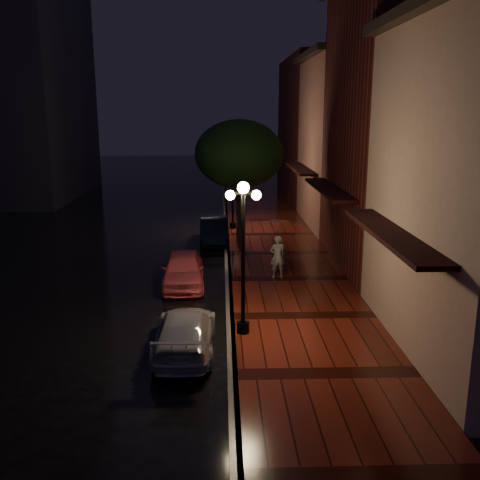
% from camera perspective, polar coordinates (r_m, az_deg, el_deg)
% --- Properties ---
extents(ground, '(120.00, 120.00, 0.00)m').
position_cam_1_polar(ground, '(20.18, -1.23, -4.59)').
color(ground, black).
rests_on(ground, ground).
extents(sidewalk, '(4.50, 60.00, 0.15)m').
position_cam_1_polar(sidewalk, '(20.31, 5.14, -4.30)').
color(sidewalk, '#43140C').
rests_on(sidewalk, ground).
extents(curb, '(0.25, 60.00, 0.15)m').
position_cam_1_polar(curb, '(20.16, -1.24, -4.39)').
color(curb, '#595451').
rests_on(curb, ground).
extents(storefront_mid, '(5.00, 8.00, 11.00)m').
position_cam_1_polar(storefront_mid, '(22.39, 17.18, 10.96)').
color(storefront_mid, '#511914').
rests_on(storefront_mid, ground).
extents(storefront_far, '(5.00, 8.00, 9.00)m').
position_cam_1_polar(storefront_far, '(30.11, 12.10, 9.86)').
color(storefront_far, '#8C5951').
rests_on(storefront_far, ground).
extents(storefront_extra, '(5.00, 12.00, 10.00)m').
position_cam_1_polar(storefront_extra, '(39.86, 8.66, 11.56)').
color(storefront_extra, '#511914').
rests_on(storefront_extra, ground).
extents(streetlamp_near, '(0.96, 0.36, 4.31)m').
position_cam_1_polar(streetlamp_near, '(14.66, 0.34, -1.00)').
color(streetlamp_near, black).
rests_on(streetlamp_near, sidewalk).
extents(streetlamp_far, '(0.96, 0.36, 4.31)m').
position_cam_1_polar(streetlamp_far, '(28.42, -0.80, 6.11)').
color(streetlamp_far, black).
rests_on(streetlamp_far, sidewalk).
extents(street_tree, '(4.16, 4.16, 5.80)m').
position_cam_1_polar(street_tree, '(25.26, -0.07, 8.93)').
color(street_tree, black).
rests_on(street_tree, sidewalk).
extents(pink_car, '(1.66, 3.77, 1.26)m').
position_cam_1_polar(pink_car, '(19.78, -6.07, -3.13)').
color(pink_car, '#EC616B').
rests_on(pink_car, ground).
extents(navy_car, '(1.45, 3.88, 1.26)m').
position_cam_1_polar(navy_car, '(26.11, -2.81, 1.04)').
color(navy_car, black).
rests_on(navy_car, ground).
extents(silver_car, '(1.61, 3.87, 1.12)m').
position_cam_1_polar(silver_car, '(14.55, -5.88, -9.68)').
color(silver_car, '#B1B0B8').
rests_on(silver_car, ground).
extents(woman_with_umbrella, '(0.94, 0.96, 2.27)m').
position_cam_1_polar(woman_with_umbrella, '(20.01, 4.06, 0.14)').
color(woman_with_umbrella, white).
rests_on(woman_with_umbrella, sidewalk).
extents(parking_meter, '(0.13, 0.11, 1.16)m').
position_cam_1_polar(parking_meter, '(19.75, -0.80, -2.41)').
color(parking_meter, black).
rests_on(parking_meter, sidewalk).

